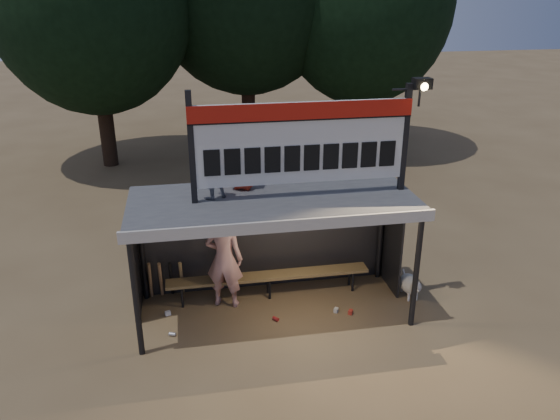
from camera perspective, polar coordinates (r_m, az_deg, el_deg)
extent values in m
plane|color=brown|center=(10.59, -0.69, -10.44)|extent=(80.00, 80.00, 0.00)
imported|color=silver|center=(10.35, -5.86, -5.11)|extent=(0.83, 0.68, 1.96)
imported|color=slate|center=(9.40, -7.23, 4.17)|extent=(0.61, 0.55, 1.02)
imported|color=#AB2B1A|center=(9.78, -4.00, 5.17)|extent=(0.62, 0.53, 1.07)
cube|color=#424245|center=(9.55, -0.76, 1.01)|extent=(5.00, 2.00, 0.12)
cube|color=beige|center=(8.64, 0.37, -1.68)|extent=(5.10, 0.06, 0.20)
cylinder|color=black|center=(9.19, -14.85, -8.80)|extent=(0.10, 0.10, 2.20)
cylinder|color=black|center=(9.92, 14.06, -6.25)|extent=(0.10, 0.10, 2.20)
cylinder|color=black|center=(10.77, -14.26, -3.87)|extent=(0.10, 0.10, 2.20)
cylinder|color=black|center=(11.40, 10.50, -2.02)|extent=(0.10, 0.10, 2.20)
cube|color=black|center=(10.92, -1.59, -2.76)|extent=(5.00, 0.04, 2.20)
cube|color=black|center=(10.42, -14.92, -4.87)|extent=(0.04, 1.00, 2.20)
cube|color=black|center=(11.10, 11.69, -2.81)|extent=(0.04, 1.00, 2.20)
cylinder|color=black|center=(10.51, -1.65, 2.42)|extent=(5.00, 0.06, 0.06)
cube|color=black|center=(9.11, -9.24, 6.36)|extent=(0.10, 0.10, 1.90)
cube|color=black|center=(9.87, 12.90, 7.34)|extent=(0.10, 0.10, 1.90)
cube|color=silver|center=(9.32, 2.27, 7.00)|extent=(3.80, 0.08, 1.40)
cube|color=#A9160C|center=(9.14, 2.39, 10.30)|extent=(3.80, 0.04, 0.28)
cube|color=black|center=(9.17, 2.38, 9.38)|extent=(3.80, 0.02, 0.03)
cube|color=black|center=(9.15, -7.13, 4.90)|extent=(0.27, 0.03, 0.45)
cube|color=black|center=(9.17, -5.00, 5.04)|extent=(0.27, 0.03, 0.45)
cube|color=black|center=(9.20, -2.89, 5.16)|extent=(0.27, 0.03, 0.45)
cube|color=black|center=(9.25, -0.79, 5.28)|extent=(0.27, 0.03, 0.45)
cube|color=black|center=(9.31, 1.28, 5.39)|extent=(0.27, 0.03, 0.45)
cube|color=black|center=(9.38, 3.33, 5.49)|extent=(0.27, 0.03, 0.45)
cube|color=black|center=(9.46, 5.34, 5.58)|extent=(0.27, 0.03, 0.45)
cube|color=black|center=(9.56, 7.32, 5.66)|extent=(0.27, 0.03, 0.45)
cube|color=black|center=(9.66, 9.26, 5.74)|extent=(0.27, 0.03, 0.45)
cube|color=black|center=(9.78, 11.15, 5.81)|extent=(0.27, 0.03, 0.45)
cylinder|color=black|center=(9.68, 13.06, 12.19)|extent=(0.50, 0.04, 0.04)
cylinder|color=black|center=(9.80, 14.36, 11.30)|extent=(0.04, 0.04, 0.30)
cube|color=black|center=(9.71, 14.62, 12.69)|extent=(0.30, 0.22, 0.18)
sphere|color=#FFD88C|center=(9.64, 14.82, 12.35)|extent=(0.14, 0.14, 0.14)
cube|color=olive|center=(10.82, -1.19, -6.88)|extent=(4.00, 0.35, 0.06)
cylinder|color=black|center=(10.74, -10.18, -8.92)|extent=(0.05, 0.05, 0.45)
cylinder|color=black|center=(10.94, -10.20, -8.27)|extent=(0.05, 0.05, 0.45)
cylinder|color=black|center=(10.83, -1.08, -8.23)|extent=(0.05, 0.05, 0.45)
cylinder|color=black|center=(11.04, -1.28, -7.60)|extent=(0.05, 0.05, 0.45)
cylinder|color=black|center=(11.19, 7.62, -7.37)|extent=(0.05, 0.05, 0.45)
cylinder|color=black|center=(11.38, 7.26, -6.78)|extent=(0.05, 0.05, 0.45)
cylinder|color=black|center=(19.33, -17.85, 9.84)|extent=(0.50, 0.50, 3.74)
cylinder|color=black|center=(20.74, -3.35, 12.28)|extent=(0.50, 0.50, 4.18)
cylinder|color=black|center=(20.71, 8.29, 11.14)|extent=(0.50, 0.50, 3.52)
ellipsoid|color=black|center=(20.33, 8.87, 20.69)|extent=(6.08, 6.08, 7.04)
ellipsoid|color=beige|center=(11.20, 13.40, -7.51)|extent=(0.36, 0.58, 0.36)
sphere|color=beige|center=(10.94, 14.01, -7.81)|extent=(0.22, 0.22, 0.22)
cone|color=beige|center=(10.87, 14.21, -8.16)|extent=(0.10, 0.10, 0.10)
cone|color=beige|center=(10.85, 13.85, -7.44)|extent=(0.06, 0.06, 0.07)
cone|color=beige|center=(10.89, 14.34, -7.38)|extent=(0.06, 0.06, 0.07)
cylinder|color=white|center=(11.12, 13.29, -8.82)|extent=(0.05, 0.05, 0.18)
cylinder|color=silver|center=(11.18, 14.05, -8.71)|extent=(0.05, 0.05, 0.18)
cylinder|color=beige|center=(11.40, 12.59, -7.91)|extent=(0.05, 0.05, 0.18)
cylinder|color=beige|center=(11.46, 13.34, -7.81)|extent=(0.05, 0.05, 0.18)
cylinder|color=beige|center=(11.41, 12.85, -6.48)|extent=(0.04, 0.16, 0.14)
cylinder|color=olive|center=(11.00, -13.40, -7.15)|extent=(0.09, 0.27, 0.84)
cylinder|color=#A1744B|center=(10.99, -12.35, -7.09)|extent=(0.07, 0.30, 0.83)
cylinder|color=black|center=(10.98, -11.31, -7.02)|extent=(0.08, 0.33, 0.83)
cylinder|color=#A8834E|center=(10.97, -10.26, -6.96)|extent=(0.08, 0.35, 0.82)
cube|color=red|center=(10.55, 7.38, -10.52)|extent=(0.11, 0.12, 0.08)
cylinder|color=#B4B4B9|center=(10.08, -11.18, -12.61)|extent=(0.14, 0.11, 0.07)
cube|color=beige|center=(10.57, 5.87, -10.37)|extent=(0.11, 0.12, 0.08)
cylinder|color=#A61F1C|center=(10.29, -0.45, -11.30)|extent=(0.13, 0.14, 0.07)
cube|color=silver|center=(10.65, -11.64, -10.52)|extent=(0.12, 0.10, 0.08)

